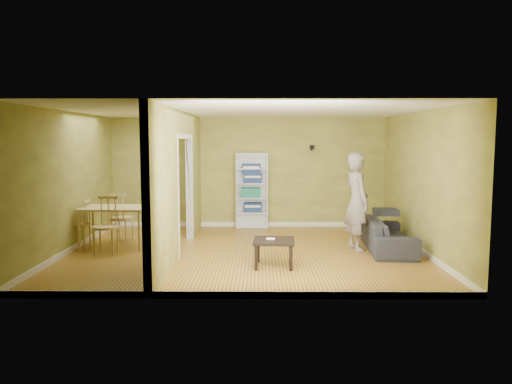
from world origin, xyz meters
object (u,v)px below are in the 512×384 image
(bookshelf, at_px, (252,190))
(chair_left, at_px, (79,223))
(chair_near, at_px, (106,225))
(chair_far, at_px, (122,217))
(person, at_px, (357,193))
(coffee_table, at_px, (274,244))
(dining_table, at_px, (115,211))
(sofa, at_px, (388,230))

(bookshelf, distance_m, chair_left, 4.00)
(chair_left, distance_m, chair_near, 0.90)
(bookshelf, relative_size, chair_far, 1.76)
(chair_far, bearing_deg, bookshelf, -135.25)
(person, relative_size, bookshelf, 1.22)
(coffee_table, xyz_separation_m, dining_table, (-3.04, 1.48, 0.33))
(bookshelf, relative_size, coffee_table, 2.65)
(person, bearing_deg, chair_far, 67.02)
(sofa, bearing_deg, chair_far, 85.43)
(sofa, bearing_deg, chair_near, 97.86)
(sofa, relative_size, dining_table, 1.60)
(chair_near, height_order, chair_far, chair_near)
(chair_left, height_order, chair_far, chair_far)
(sofa, height_order, person, person)
(sofa, height_order, dining_table, dining_table)
(dining_table, bearing_deg, person, -2.93)
(chair_near, bearing_deg, coffee_table, -16.12)
(coffee_table, distance_m, chair_near, 3.17)
(bookshelf, height_order, coffee_table, bookshelf)
(dining_table, relative_size, chair_near, 1.20)
(dining_table, bearing_deg, chair_left, -177.59)
(person, height_order, bookshelf, person)
(person, distance_m, dining_table, 4.66)
(bookshelf, bearing_deg, chair_left, -146.45)
(coffee_table, relative_size, dining_table, 0.53)
(person, relative_size, dining_table, 1.72)
(chair_left, distance_m, chair_far, 0.89)
(coffee_table, relative_size, chair_left, 0.72)
(person, height_order, chair_near, person)
(chair_far, bearing_deg, chair_near, 104.16)
(sofa, bearing_deg, dining_table, 91.34)
(chair_left, xyz_separation_m, chair_near, (0.70, -0.57, 0.06))
(bookshelf, xyz_separation_m, chair_near, (-2.62, -2.77, -0.36))
(bookshelf, distance_m, chair_far, 3.12)
(coffee_table, height_order, chair_left, chair_left)
(person, bearing_deg, sofa, -103.77)
(bookshelf, bearing_deg, dining_table, -140.40)
(person, distance_m, bookshelf, 3.14)
(sofa, distance_m, bookshelf, 3.59)
(chair_far, bearing_deg, person, -176.39)
(sofa, bearing_deg, coffee_table, 123.43)
(dining_table, distance_m, chair_far, 0.59)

